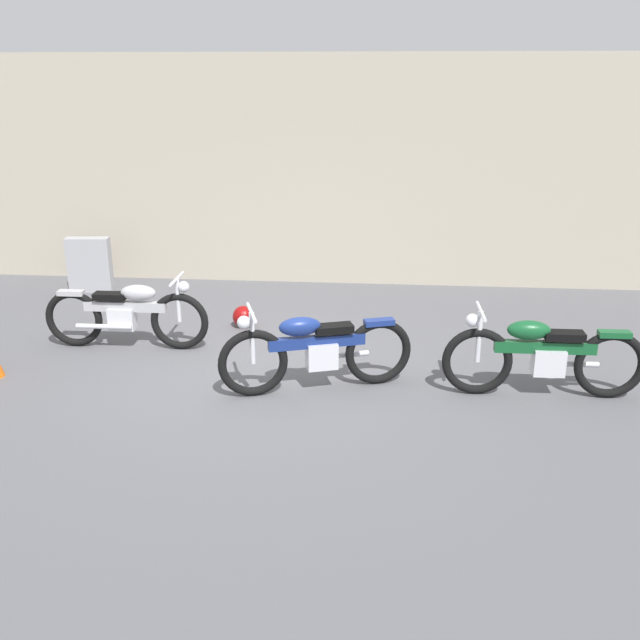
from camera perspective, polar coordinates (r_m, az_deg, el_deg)
name	(u,v)px	position (r m, az deg, el deg)	size (l,w,h in m)	color
ground_plane	(268,371)	(8.04, -4.18, -4.12)	(40.00, 40.00, 0.00)	#56565B
building_wall	(304,172)	(11.19, -1.33, 11.81)	(18.00, 0.30, 3.46)	#B2A893
stone_marker	(90,265)	(11.38, -17.98, 4.24)	(0.64, 0.20, 0.83)	#9E9EA3
helmet	(243,317)	(9.40, -6.16, 0.28)	(0.29, 0.29, 0.29)	maroon
motorcycle_blue	(315,350)	(7.41, -0.38, -2.42)	(2.00, 0.85, 0.93)	black
motorcycle_silver	(127,314)	(8.86, -15.19, 0.49)	(2.01, 0.56, 0.90)	black
motorcycle_green	(542,355)	(7.62, 17.39, -2.73)	(2.07, 0.58, 0.93)	black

